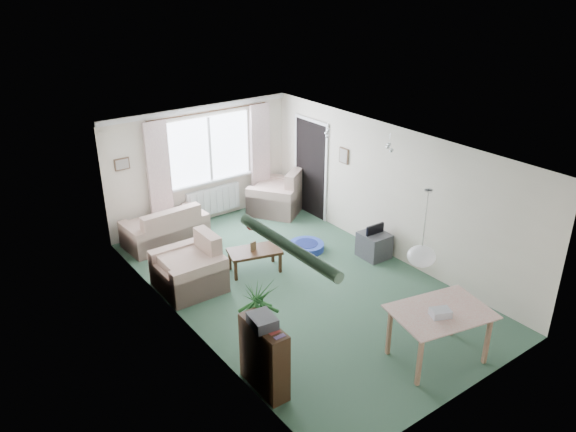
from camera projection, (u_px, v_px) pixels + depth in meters
ground at (299, 285)px, 9.33m from camera, size 6.50×6.50×0.00m
window at (209, 149)px, 11.19m from camera, size 1.80×0.03×1.30m
curtain_rod at (209, 112)px, 10.82m from camera, size 2.60×0.03×0.03m
curtain_left at (159, 173)px, 10.59m from camera, size 0.45×0.08×2.00m
curtain_right at (260, 151)px, 11.84m from camera, size 0.45×0.08×2.00m
radiator at (213, 200)px, 11.62m from camera, size 1.20×0.10×0.55m
doorway at (311, 169)px, 11.61m from camera, size 0.03×0.95×2.00m
pendant_lamp at (421, 256)px, 7.14m from camera, size 0.36×0.36×0.36m
tinsel_garland at (287, 246)px, 5.67m from camera, size 1.60×1.60×0.12m
bauble_cluster_a at (328, 131)px, 9.78m from camera, size 0.20×0.20×0.20m
bauble_cluster_b at (390, 144)px, 9.06m from camera, size 0.20×0.20×0.20m
wall_picture_back at (122, 164)px, 10.20m from camera, size 0.28×0.03×0.22m
wall_picture_right at (344, 156)px, 10.64m from camera, size 0.03×0.24×0.30m
sofa at (165, 224)px, 10.60m from camera, size 1.56×0.89×0.76m
armchair_corner at (276, 191)px, 11.94m from camera, size 1.42×1.41×0.93m
armchair_left at (188, 264)px, 9.07m from camera, size 0.97×1.02×0.90m
coffee_table at (255, 260)px, 9.69m from camera, size 0.99×0.72×0.40m
photo_frame at (253, 246)px, 9.57m from camera, size 0.12×0.04×0.16m
bookshelf at (264, 357)px, 6.89m from camera, size 0.27×0.77×0.94m
hifi_box at (262, 321)px, 6.66m from camera, size 0.32×0.38×0.14m
houseplant at (259, 327)px, 7.22m from camera, size 0.61×0.61×1.24m
dining_table at (438, 336)px, 7.46m from camera, size 1.32×1.02×0.73m
gift_box at (440, 314)px, 7.18m from camera, size 0.30×0.27×0.12m
tv_cube at (374, 245)px, 10.14m from camera, size 0.48×0.52×0.46m
pet_bed at (306, 247)px, 10.45m from camera, size 0.75×0.75×0.13m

